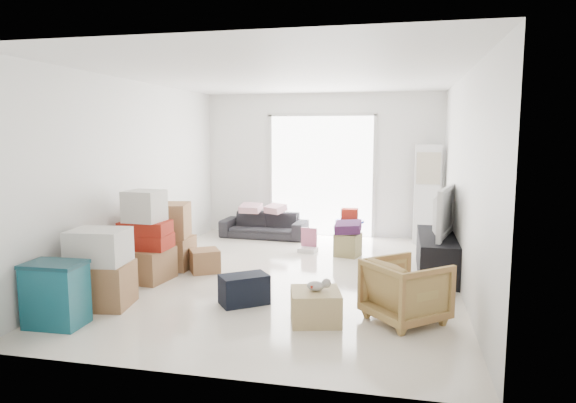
# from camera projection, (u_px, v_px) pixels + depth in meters

# --- Properties ---
(room_shell) EXTENTS (4.98, 6.48, 3.18)m
(room_shell) POSITION_uv_depth(u_px,v_px,m) (287.00, 179.00, 6.87)
(room_shell) COLOR white
(room_shell) RESTS_ON ground
(sliding_door) EXTENTS (2.10, 0.04, 2.33)m
(sliding_door) POSITION_uv_depth(u_px,v_px,m) (321.00, 171.00, 9.77)
(sliding_door) COLOR white
(sliding_door) RESTS_ON room_shell
(ac_tower) EXTENTS (0.45, 0.30, 1.75)m
(ac_tower) POSITION_uv_depth(u_px,v_px,m) (427.00, 194.00, 9.08)
(ac_tower) COLOR white
(ac_tower) RESTS_ON room_shell
(tv_console) EXTENTS (0.49, 1.64, 0.55)m
(tv_console) POSITION_uv_depth(u_px,v_px,m) (436.00, 255.00, 7.14)
(tv_console) COLOR black
(tv_console) RESTS_ON room_shell
(television) EXTENTS (0.95, 1.31, 0.15)m
(television) POSITION_uv_depth(u_px,v_px,m) (437.00, 230.00, 7.10)
(television) COLOR black
(television) RESTS_ON tv_console
(sofa) EXTENTS (1.62, 0.55, 0.63)m
(sofa) POSITION_uv_depth(u_px,v_px,m) (264.00, 221.00, 9.65)
(sofa) COLOR black
(sofa) RESTS_ON room_shell
(pillow_left) EXTENTS (0.41, 0.33, 0.13)m
(pillow_left) POSITION_uv_depth(u_px,v_px,m) (251.00, 201.00, 9.61)
(pillow_left) COLOR #DFA3AD
(pillow_left) RESTS_ON sofa
(pillow_right) EXTENTS (0.46, 0.43, 0.12)m
(pillow_right) POSITION_uv_depth(u_px,v_px,m) (275.00, 202.00, 9.54)
(pillow_right) COLOR #DFA3AD
(pillow_right) RESTS_ON sofa
(armchair) EXTENTS (0.96, 0.97, 0.73)m
(armchair) POSITION_uv_depth(u_px,v_px,m) (406.00, 288.00, 5.32)
(armchair) COLOR #A78D4A
(armchair) RESTS_ON room_shell
(storage_bins) EXTENTS (0.59, 0.42, 0.66)m
(storage_bins) POSITION_uv_depth(u_px,v_px,m) (56.00, 294.00, 5.20)
(storage_bins) COLOR #135362
(storage_bins) RESTS_ON room_shell
(box_stack_a) EXTENTS (0.74, 0.65, 0.89)m
(box_stack_a) POSITION_uv_depth(u_px,v_px,m) (100.00, 270.00, 5.79)
(box_stack_a) COLOR #89603E
(box_stack_a) RESTS_ON room_shell
(box_stack_b) EXTENTS (0.66, 0.66, 1.21)m
(box_stack_b) POSITION_uv_depth(u_px,v_px,m) (146.00, 242.00, 6.81)
(box_stack_b) COLOR #89603E
(box_stack_b) RESTS_ON room_shell
(box_stack_c) EXTENTS (0.64, 0.64, 0.95)m
(box_stack_c) POSITION_uv_depth(u_px,v_px,m) (169.00, 237.00, 7.44)
(box_stack_c) COLOR #89603E
(box_stack_c) RESTS_ON room_shell
(loose_box) EXTENTS (0.53, 0.53, 0.32)m
(loose_box) POSITION_uv_depth(u_px,v_px,m) (205.00, 261.00, 7.26)
(loose_box) COLOR #89603E
(loose_box) RESTS_ON room_shell
(duffel_bag) EXTENTS (0.62, 0.58, 0.34)m
(duffel_bag) POSITION_uv_depth(u_px,v_px,m) (244.00, 289.00, 5.90)
(duffel_bag) COLOR black
(duffel_bag) RESTS_ON room_shell
(ottoman) EXTENTS (0.44, 0.44, 0.36)m
(ottoman) POSITION_uv_depth(u_px,v_px,m) (348.00, 245.00, 8.20)
(ottoman) COLOR tan
(ottoman) RESTS_ON room_shell
(blanket) EXTENTS (0.40, 0.40, 0.14)m
(blanket) POSITION_uv_depth(u_px,v_px,m) (348.00, 229.00, 8.17)
(blanket) COLOR #401A41
(blanket) RESTS_ON ottoman
(kids_table) EXTENTS (0.51, 0.51, 0.64)m
(kids_table) POSITION_uv_depth(u_px,v_px,m) (350.00, 219.00, 9.00)
(kids_table) COLOR #1E2FBE
(kids_table) RESTS_ON room_shell
(toy_walker) EXTENTS (0.32, 0.29, 0.39)m
(toy_walker) POSITION_uv_depth(u_px,v_px,m) (308.00, 245.00, 8.51)
(toy_walker) COLOR silver
(toy_walker) RESTS_ON room_shell
(wood_crate) EXTENTS (0.61, 0.61, 0.34)m
(wood_crate) POSITION_uv_depth(u_px,v_px,m) (316.00, 306.00, 5.33)
(wood_crate) COLOR tan
(wood_crate) RESTS_ON room_shell
(plush_bunny) EXTENTS (0.25, 0.15, 0.13)m
(plush_bunny) POSITION_uv_depth(u_px,v_px,m) (318.00, 285.00, 5.31)
(plush_bunny) COLOR #B2ADA8
(plush_bunny) RESTS_ON wood_crate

